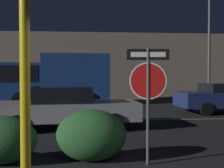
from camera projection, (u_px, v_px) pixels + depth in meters
name	position (u px, v px, depth m)	size (l,w,h in m)	color
road_center_stripe	(107.00, 120.00, 12.31)	(37.53, 0.12, 0.01)	gold
stop_sign	(148.00, 82.00, 6.23)	(0.85, 0.11, 2.35)	#4C4C51
yellow_pole_left	(25.00, 84.00, 3.52)	(0.12, 0.12, 3.42)	yellow
hedge_bush_1	(0.00, 140.00, 6.32)	(1.50, 0.99, 0.99)	#2D6633
hedge_bush_2	(91.00, 135.00, 6.53)	(1.48, 0.97, 1.09)	#285B2D
passing_car_2	(66.00, 107.00, 10.48)	(4.95, 2.21, 1.41)	#9E9EA3
delivery_truck	(54.00, 78.00, 18.39)	(6.38, 2.56, 3.01)	navy
street_lamp	(209.00, 20.00, 18.94)	(0.56, 0.56, 7.16)	#4C4C51
building_backdrop	(95.00, 67.00, 24.64)	(23.22, 4.85, 4.82)	#7A6B5B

